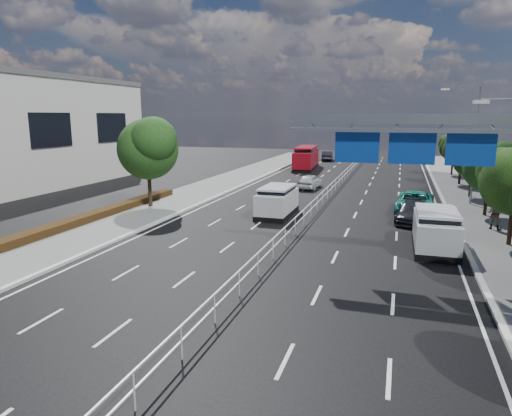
% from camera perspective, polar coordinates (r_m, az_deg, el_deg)
% --- Properties ---
extents(ground, '(160.00, 160.00, 0.00)m').
position_cam_1_polar(ground, '(14.33, -7.74, -16.70)').
color(ground, black).
rests_on(ground, ground).
extents(median_fence, '(0.05, 85.00, 1.02)m').
position_cam_1_polar(median_fence, '(34.88, 8.14, 1.10)').
color(median_fence, silver).
rests_on(median_fence, ground).
extents(overhead_gantry, '(10.24, 0.38, 7.45)m').
position_cam_1_polar(overhead_gantry, '(21.48, 20.94, 7.70)').
color(overhead_gantry, gray).
rests_on(overhead_gantry, ground).
extents(streetlight_far, '(2.78, 2.40, 9.00)m').
position_cam_1_polar(streetlight_far, '(37.73, 25.37, 8.07)').
color(streetlight_far, gray).
rests_on(streetlight_far, ground).
extents(near_tree_back, '(4.84, 4.51, 6.69)m').
position_cam_1_polar(near_tree_back, '(34.22, -13.32, 7.61)').
color(near_tree_back, black).
rests_on(near_tree_back, ground).
extents(far_tree_e, '(3.63, 3.38, 5.13)m').
position_cam_1_polar(far_tree_e, '(33.98, 27.25, 4.84)').
color(far_tree_e, black).
rests_on(far_tree_e, ground).
extents(far_tree_f, '(3.52, 3.28, 5.02)m').
position_cam_1_polar(far_tree_f, '(41.37, 25.57, 5.86)').
color(far_tree_f, black).
rests_on(far_tree_f, ground).
extents(far_tree_g, '(3.96, 3.69, 5.45)m').
position_cam_1_polar(far_tree_g, '(48.77, 24.44, 6.96)').
color(far_tree_g, black).
rests_on(far_tree_g, ground).
extents(far_tree_h, '(3.41, 3.18, 4.91)m').
position_cam_1_polar(far_tree_h, '(56.24, 23.54, 7.16)').
color(far_tree_h, black).
rests_on(far_tree_h, ground).
extents(white_minivan, '(2.04, 4.69, 2.04)m').
position_cam_1_polar(white_minivan, '(31.17, 2.67, 0.85)').
color(white_minivan, black).
rests_on(white_minivan, ground).
extents(red_bus, '(2.99, 9.77, 2.88)m').
position_cam_1_polar(red_bus, '(59.01, 6.29, 6.32)').
color(red_bus, black).
rests_on(red_bus, ground).
extents(near_car_silver, '(1.89, 4.11, 1.37)m').
position_cam_1_polar(near_car_silver, '(43.18, 6.75, 3.34)').
color(near_car_silver, silver).
rests_on(near_car_silver, ground).
extents(near_car_dark, '(1.95, 4.47, 1.43)m').
position_cam_1_polar(near_car_dark, '(70.64, 8.91, 6.46)').
color(near_car_dark, black).
rests_on(near_car_dark, ground).
extents(silver_minivan, '(2.14, 4.95, 2.05)m').
position_cam_1_polar(silver_minivan, '(25.04, 21.54, -2.58)').
color(silver_minivan, black).
rests_on(silver_minivan, ground).
extents(parked_car_teal, '(2.85, 5.52, 1.49)m').
position_cam_1_polar(parked_car_teal, '(33.92, 19.23, 0.65)').
color(parked_car_teal, '#1C7F73').
rests_on(parked_car_teal, ground).
extents(parked_car_dark, '(2.36, 4.64, 1.29)m').
position_cam_1_polar(parked_car_dark, '(30.99, 18.98, -0.50)').
color(parked_car_dark, black).
rests_on(parked_car_dark, ground).
extents(pedestrian_b, '(1.15, 1.07, 1.89)m').
position_cam_1_polar(pedestrian_b, '(30.31, 27.70, -0.61)').
color(pedestrian_b, gray).
rests_on(pedestrian_b, sidewalk_far).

